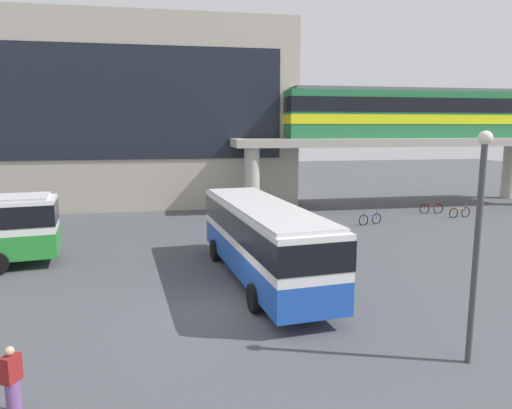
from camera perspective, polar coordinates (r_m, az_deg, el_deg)
name	(u,v)px	position (r m, az deg, el deg)	size (l,w,h in m)	color
ground_plane	(197,243)	(25.97, -7.22, -4.66)	(120.00, 120.00, 0.00)	#47494F
station_building	(101,116)	(43.90, -18.35, 10.26)	(31.60, 15.78, 14.60)	#B2A899
elevated_platform	(396,149)	(39.08, 16.68, 6.52)	(26.43, 5.68, 5.45)	#ADA89E
train	(414,113)	(39.71, 18.68, 10.55)	(20.82, 2.96, 3.84)	#26723F
bus_main	(262,234)	(19.05, 0.72, -3.59)	(3.71, 11.25, 3.22)	#1E4CB2
bicycle_brown	(460,212)	(35.85, 23.60, -0.90)	(1.78, 0.32, 1.04)	black
bicycle_blue	(370,219)	(31.35, 13.75, -1.76)	(1.75, 0.51, 1.04)	black
bicycle_red	(431,209)	(36.77, 20.62, -0.47)	(1.79, 0.26, 1.04)	black
pedestrian_at_kerb	(12,383)	(12.20, -27.60, -18.71)	(0.41, 0.47, 1.58)	#724C8C
lamp_post	(478,230)	(13.32, 25.47, -2.81)	(0.36, 0.36, 6.19)	#3F3F44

